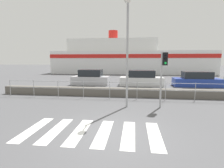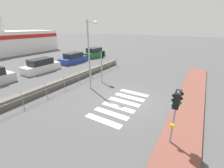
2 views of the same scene
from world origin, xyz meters
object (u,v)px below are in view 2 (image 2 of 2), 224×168
traffic_light_near (176,105)px  streetlamp (91,48)px  parked_car_white (41,66)px  parked_car_green (94,53)px  traffic_light_far (102,60)px  parked_car_blue (74,58)px

traffic_light_near → streetlamp: 7.94m
parked_car_white → parked_car_green: 10.35m
streetlamp → parked_car_green: streetlamp is taller
traffic_light_near → parked_car_green: bearing=46.8°
traffic_light_far → parked_car_white: 8.53m
streetlamp → parked_car_green: 14.63m
traffic_light_far → parked_car_green: 12.78m
traffic_light_far → parked_car_blue: size_ratio=0.68×
traffic_light_near → traffic_light_far: bearing=54.8°
traffic_light_near → parked_car_blue: 18.54m
parked_car_green → streetlamp: bearing=-143.1°
traffic_light_far → parked_car_green: (9.55, 8.35, -1.52)m
parked_car_white → parked_car_blue: parked_car_white is taller
traffic_light_far → parked_car_blue: 9.64m
traffic_light_far → streetlamp: streetlamp is taller
parked_car_white → parked_car_blue: size_ratio=0.99×
streetlamp → parked_car_white: (1.13, 8.62, -2.83)m
traffic_light_near → streetlamp: size_ratio=0.48×
traffic_light_far → parked_car_white: (-0.80, 8.35, -1.54)m
traffic_light_far → streetlamp: bearing=-172.1°
traffic_light_far → parked_car_white: traffic_light_far is taller
parked_car_blue → streetlamp: bearing=-126.9°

